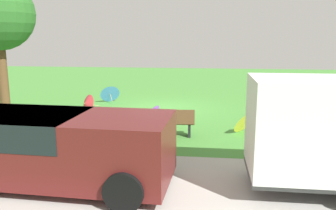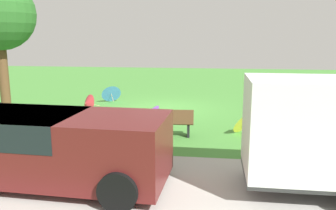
{
  "view_description": "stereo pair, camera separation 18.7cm",
  "coord_description": "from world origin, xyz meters",
  "px_view_note": "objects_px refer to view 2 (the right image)",
  "views": [
    {
      "loc": [
        -2.11,
        14.71,
        3.13
      ],
      "look_at": [
        -0.54,
        2.1,
        0.6
      ],
      "focal_mm": 36.86,
      "sensor_mm": 36.0,
      "label": 1
    },
    {
      "loc": [
        -2.29,
        14.69,
        3.13
      ],
      "look_at": [
        -0.54,
        2.1,
        0.6
      ],
      "focal_mm": 36.86,
      "sensor_mm": 36.0,
      "label": 2
    }
  ],
  "objects_px": {
    "parasol_red_0": "(87,104)",
    "van_dark": "(52,143)",
    "parasol_purple_1": "(285,92)",
    "parasol_yellow_0": "(243,121)",
    "parasol_blue_2": "(111,118)",
    "parasol_blue_1": "(267,117)",
    "park_bench": "(168,122)",
    "parasol_blue_0": "(111,93)",
    "box_trailer_white": "(329,130)",
    "parasol_purple_0": "(149,113)"
  },
  "relations": [
    {
      "from": "parasol_red_0",
      "to": "parasol_blue_2",
      "type": "height_order",
      "value": "parasol_red_0"
    },
    {
      "from": "park_bench",
      "to": "parasol_blue_0",
      "type": "distance_m",
      "value": 6.52
    },
    {
      "from": "parasol_blue_0",
      "to": "parasol_blue_2",
      "type": "xyz_separation_m",
      "value": [
        -1.36,
        4.47,
        -0.14
      ]
    },
    {
      "from": "parasol_red_0",
      "to": "van_dark",
      "type": "bearing_deg",
      "value": 104.99
    },
    {
      "from": "van_dark",
      "to": "box_trailer_white",
      "type": "bearing_deg",
      "value": -177.2
    },
    {
      "from": "box_trailer_white",
      "to": "parasol_red_0",
      "type": "xyz_separation_m",
      "value": [
        7.47,
        -6.45,
        -0.91
      ]
    },
    {
      "from": "parasol_red_0",
      "to": "parasol_blue_1",
      "type": "bearing_deg",
      "value": 171.98
    },
    {
      "from": "park_bench",
      "to": "parasol_blue_1",
      "type": "relative_size",
      "value": 2.31
    },
    {
      "from": "box_trailer_white",
      "to": "parasol_blue_1",
      "type": "relative_size",
      "value": 4.55
    },
    {
      "from": "parasol_red_0",
      "to": "parasol_blue_1",
      "type": "relative_size",
      "value": 1.22
    },
    {
      "from": "van_dark",
      "to": "parasol_blue_0",
      "type": "xyz_separation_m",
      "value": [
        1.58,
        -9.31,
        -0.47
      ]
    },
    {
      "from": "van_dark",
      "to": "park_bench",
      "type": "bearing_deg",
      "value": -117.21
    },
    {
      "from": "box_trailer_white",
      "to": "parasol_blue_0",
      "type": "height_order",
      "value": "box_trailer_white"
    },
    {
      "from": "parasol_yellow_0",
      "to": "parasol_purple_1",
      "type": "bearing_deg",
      "value": -111.91
    },
    {
      "from": "box_trailer_white",
      "to": "parasol_purple_0",
      "type": "xyz_separation_m",
      "value": [
        4.63,
        -5.32,
        -0.96
      ]
    },
    {
      "from": "park_bench",
      "to": "parasol_blue_2",
      "type": "bearing_deg",
      "value": -24.32
    },
    {
      "from": "van_dark",
      "to": "parasol_blue_2",
      "type": "relative_size",
      "value": 7.39
    },
    {
      "from": "parasol_purple_0",
      "to": "parasol_red_0",
      "type": "relative_size",
      "value": 1.21
    },
    {
      "from": "parasol_purple_1",
      "to": "box_trailer_white",
      "type": "bearing_deg",
      "value": 83.84
    },
    {
      "from": "van_dark",
      "to": "parasol_yellow_0",
      "type": "distance_m",
      "value": 6.32
    },
    {
      "from": "parasol_purple_1",
      "to": "parasol_blue_0",
      "type": "bearing_deg",
      "value": 8.39
    },
    {
      "from": "parasol_yellow_0",
      "to": "van_dark",
      "type": "bearing_deg",
      "value": 46.19
    },
    {
      "from": "parasol_purple_0",
      "to": "parasol_purple_1",
      "type": "xyz_separation_m",
      "value": [
        -5.74,
        -4.94,
        0.1
      ]
    },
    {
      "from": "box_trailer_white",
      "to": "parasol_blue_1",
      "type": "height_order",
      "value": "box_trailer_white"
    },
    {
      "from": "van_dark",
      "to": "parasol_blue_0",
      "type": "relative_size",
      "value": 4.23
    },
    {
      "from": "van_dark",
      "to": "parasol_purple_1",
      "type": "distance_m",
      "value": 12.54
    },
    {
      "from": "box_trailer_white",
      "to": "parasol_blue_0",
      "type": "distance_m",
      "value": 11.61
    },
    {
      "from": "parasol_blue_0",
      "to": "parasol_yellow_0",
      "type": "distance_m",
      "value": 7.62
    },
    {
      "from": "parasol_purple_1",
      "to": "parasol_purple_0",
      "type": "bearing_deg",
      "value": 40.72
    },
    {
      "from": "parasol_red_0",
      "to": "parasol_purple_1",
      "type": "height_order",
      "value": "parasol_red_0"
    },
    {
      "from": "parasol_yellow_0",
      "to": "parasol_blue_2",
      "type": "distance_m",
      "value": 4.6
    },
    {
      "from": "parasol_blue_1",
      "to": "parasol_blue_2",
      "type": "distance_m",
      "value": 5.58
    },
    {
      "from": "van_dark",
      "to": "parasol_blue_0",
      "type": "bearing_deg",
      "value": -80.37
    },
    {
      "from": "park_bench",
      "to": "parasol_blue_1",
      "type": "height_order",
      "value": "park_bench"
    },
    {
      "from": "box_trailer_white",
      "to": "parasol_purple_0",
      "type": "distance_m",
      "value": 7.12
    },
    {
      "from": "parasol_red_0",
      "to": "parasol_purple_1",
      "type": "bearing_deg",
      "value": -156.03
    },
    {
      "from": "park_bench",
      "to": "parasol_yellow_0",
      "type": "bearing_deg",
      "value": -163.63
    },
    {
      "from": "box_trailer_white",
      "to": "parasol_blue_2",
      "type": "height_order",
      "value": "box_trailer_white"
    },
    {
      "from": "van_dark",
      "to": "parasol_purple_1",
      "type": "relative_size",
      "value": 5.31
    },
    {
      "from": "parasol_yellow_0",
      "to": "parasol_purple_1",
      "type": "relative_size",
      "value": 1.24
    },
    {
      "from": "box_trailer_white",
      "to": "parasol_blue_1",
      "type": "distance_m",
      "value": 5.56
    },
    {
      "from": "parasol_purple_1",
      "to": "parasol_blue_2",
      "type": "xyz_separation_m",
      "value": [
        7.0,
        5.7,
        -0.16
      ]
    },
    {
      "from": "parasol_blue_1",
      "to": "van_dark",
      "type": "bearing_deg",
      "value": 47.34
    },
    {
      "from": "parasol_yellow_0",
      "to": "parasol_blue_1",
      "type": "bearing_deg",
      "value": -127.83
    },
    {
      "from": "parasol_blue_0",
      "to": "parasol_blue_2",
      "type": "height_order",
      "value": "parasol_blue_0"
    },
    {
      "from": "parasol_yellow_0",
      "to": "parasol_blue_2",
      "type": "bearing_deg",
      "value": -3.68
    },
    {
      "from": "box_trailer_white",
      "to": "parasol_blue_2",
      "type": "distance_m",
      "value": 7.52
    },
    {
      "from": "park_bench",
      "to": "parasol_yellow_0",
      "type": "relative_size",
      "value": 1.49
    },
    {
      "from": "parasol_blue_0",
      "to": "parasol_red_0",
      "type": "distance_m",
      "value": 2.59
    },
    {
      "from": "box_trailer_white",
      "to": "parasol_red_0",
      "type": "bearing_deg",
      "value": -40.83
    }
  ]
}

